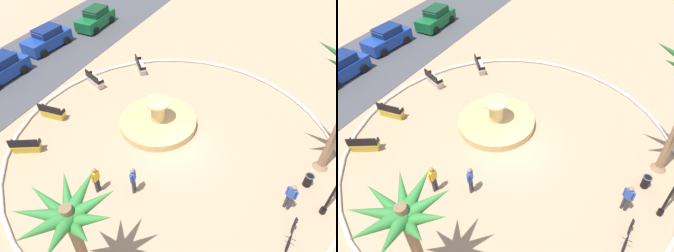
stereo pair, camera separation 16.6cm
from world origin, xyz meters
TOP-DOWN VIEW (x-y plane):
  - ground_plane at (0.00, 0.00)m, footprint 80.00×80.00m
  - plaza_curb at (0.00, 0.00)m, footprint 18.39×18.39m
  - street_asphalt at (0.00, 13.59)m, footprint 48.00×8.00m
  - fountain at (1.16, 1.54)m, footprint 4.60×4.60m
  - palm_tree_near_fountain at (-7.94, -0.24)m, footprint 3.33×3.26m
  - bench_east at (5.89, 5.52)m, footprint 1.51×1.46m
  - bench_west at (2.88, 7.42)m, footprint 1.05×1.67m
  - bench_southeast at (-1.13, 7.68)m, footprint 0.72×1.65m
  - bench_southwest at (-3.99, 7.01)m, footprint 1.22×1.64m
  - trash_bin at (0.52, -7.23)m, footprint 0.46×0.46m
  - bicycle_red_frame at (-2.79, -7.02)m, footprint 1.72×0.44m
  - person_cyclist_helmet at (-1.28, -6.57)m, footprint 0.29×0.51m
  - person_cyclist_photo at (-3.67, 0.30)m, footprint 0.52×0.28m
  - person_pedestrian_stroll at (-4.42, 1.91)m, footprint 0.53×0.22m
  - parked_car_second at (0.59, 13.83)m, footprint 4.05×2.02m
  - parked_car_third at (5.55, 14.06)m, footprint 4.12×2.15m
  - parked_car_rightmost at (10.53, 12.88)m, footprint 4.05×2.02m

SIDE VIEW (x-z plane):
  - ground_plane at x=0.00m, z-range 0.00..0.00m
  - street_asphalt at x=0.00m, z-range 0.00..0.03m
  - plaza_curb at x=0.00m, z-range 0.00..0.20m
  - fountain at x=1.16m, z-range -0.63..1.19m
  - bench_east at x=5.89m, z-range -0.15..0.85m
  - bench_west at x=2.88m, z-range -0.15..0.85m
  - bench_southeast at x=-1.13m, z-range -0.15..0.85m
  - bench_southwest at x=-3.99m, z-range -0.15..0.85m
  - bicycle_red_frame at x=-2.79m, z-range -0.09..0.86m
  - trash_bin at x=0.52m, z-range 0.02..0.75m
  - parked_car_second at x=0.59m, z-range -0.05..1.61m
  - parked_car_third at x=5.55m, z-range -0.05..1.61m
  - parked_car_rightmost at x=10.53m, z-range -0.05..1.61m
  - person_pedestrian_stroll at x=-4.42m, z-range 0.10..1.75m
  - person_cyclist_photo at x=-3.67m, z-range 0.10..1.76m
  - person_cyclist_helmet at x=-1.28m, z-range 0.10..1.76m
  - palm_tree_near_fountain at x=-7.94m, z-range 1.49..6.53m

